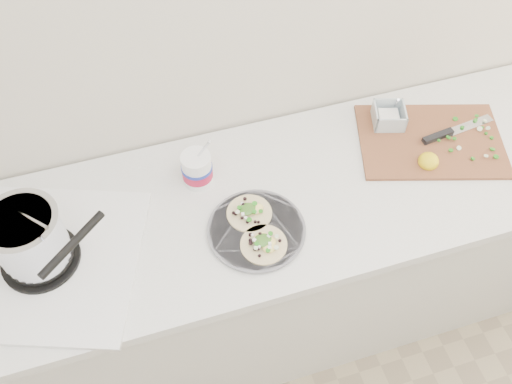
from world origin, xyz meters
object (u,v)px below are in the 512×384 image
object	(u,v)px
stove	(34,246)
tub	(198,167)
taco_plate	(256,228)
cutboard	(428,136)

from	to	relation	value
stove	tub	world-z (taller)	stove
stove	taco_plate	bearing A→B (deg)	12.64
stove	cutboard	world-z (taller)	stove
stove	taco_plate	xyz separation A→B (m)	(0.62, -0.08, -0.07)
tub	cutboard	distance (m)	0.79
taco_plate	cutboard	bearing A→B (deg)	15.40
taco_plate	tub	world-z (taller)	tub
cutboard	stove	bearing A→B (deg)	-158.81
tub	cutboard	world-z (taller)	tub
stove	taco_plate	distance (m)	0.63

